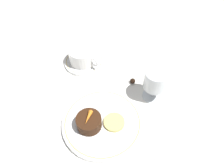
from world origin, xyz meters
The scene contains 11 objects.
ground_plane centered at (0.00, 0.00, 0.00)m, with size 3.00×3.00×0.00m, color white.
dinner_plate centered at (0.03, -0.02, 0.01)m, with size 0.23×0.23×0.01m.
saucer centered at (-0.19, 0.12, 0.01)m, with size 0.14×0.14×0.01m.
coffee_cup centered at (-0.19, 0.12, 0.04)m, with size 0.12×0.10×0.06m.
spoon centered at (-0.15, 0.12, 0.01)m, with size 0.04×0.11×0.00m.
wine_glass centered at (0.08, 0.16, 0.07)m, with size 0.07×0.07×0.11m.
fork centered at (0.21, -0.03, 0.00)m, with size 0.02×0.18×0.01m.
dessert_cake centered at (0.01, -0.05, 0.03)m, with size 0.07×0.07×0.04m.
carrot_garnish centered at (0.01, -0.05, 0.06)m, with size 0.03×0.04×0.01m.
pineapple_slice centered at (0.06, 0.00, 0.02)m, with size 0.06×0.06×0.01m.
chocolate_truffle centered at (0.00, 0.16, 0.01)m, with size 0.02×0.02×0.02m.
Camera 1 is at (0.26, -0.24, 0.57)m, focal length 35.00 mm.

